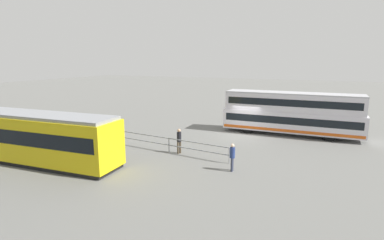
% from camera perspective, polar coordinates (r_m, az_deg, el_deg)
% --- Properties ---
extents(ground_plane, '(160.00, 160.00, 0.00)m').
position_cam_1_polar(ground_plane, '(27.42, 9.36, -2.96)').
color(ground_plane, slate).
extents(double_decker_bus, '(11.92, 2.49, 3.80)m').
position_cam_1_polar(double_decker_bus, '(28.56, 18.00, 1.21)').
color(double_decker_bus, silver).
rests_on(double_decker_bus, ground).
extents(tram_yellow, '(14.52, 3.38, 3.28)m').
position_cam_1_polar(tram_yellow, '(23.30, -29.21, -2.50)').
color(tram_yellow, yellow).
rests_on(tram_yellow, ground).
extents(pedestrian_near_railing, '(0.41, 0.41, 1.81)m').
position_cam_1_polar(pedestrian_near_railing, '(21.91, -2.42, -3.59)').
color(pedestrian_near_railing, '#4C3F2D').
rests_on(pedestrian_near_railing, ground).
extents(pedestrian_crossing, '(0.36, 0.36, 1.71)m').
position_cam_1_polar(pedestrian_crossing, '(18.66, 7.52, -6.56)').
color(pedestrian_crossing, '#33384C').
rests_on(pedestrian_crossing, ground).
extents(pedestrian_railing, '(9.50, 1.13, 1.08)m').
position_cam_1_polar(pedestrian_railing, '(22.27, -4.32, -4.18)').
color(pedestrian_railing, gray).
rests_on(pedestrian_railing, ground).
extents(info_sign, '(1.20, 0.12, 2.44)m').
position_cam_1_polar(info_sign, '(24.10, -14.74, -1.00)').
color(info_sign, slate).
rests_on(info_sign, ground).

